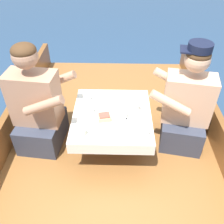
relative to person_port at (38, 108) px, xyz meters
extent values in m
plane|color=navy|center=(0.64, -0.07, -0.64)|extent=(60.00, 60.00, 0.00)
cube|color=brown|center=(0.64, -0.07, -0.51)|extent=(1.97, 3.27, 0.25)
cube|color=brown|center=(-0.32, -0.07, -0.24)|extent=(0.06, 3.27, 0.29)
cube|color=brown|center=(1.59, -0.07, -0.24)|extent=(0.06, 3.27, 0.29)
cylinder|color=#B2B2B7|center=(0.64, 0.00, -0.23)|extent=(0.07, 0.07, 0.32)
cube|color=brown|center=(0.64, 0.00, -0.06)|extent=(0.64, 0.71, 0.02)
cube|color=white|center=(0.64, 0.00, -0.05)|extent=(0.67, 0.74, 0.00)
cube|color=white|center=(0.64, -0.37, -0.10)|extent=(0.67, 0.00, 0.10)
cube|color=white|center=(0.64, 0.37, -0.10)|extent=(0.67, 0.00, 0.10)
cube|color=#333847|center=(-0.01, 0.00, -0.26)|extent=(0.41, 0.48, 0.26)
cube|color=tan|center=(-0.01, 0.00, 0.10)|extent=(0.42, 0.26, 0.47)
sphere|color=tan|center=(-0.01, 0.00, 0.49)|extent=(0.20, 0.20, 0.20)
ellipsoid|color=#472D19|center=(-0.01, 0.00, 0.53)|extent=(0.19, 0.19, 0.11)
cylinder|color=tan|center=(0.17, 0.16, 0.18)|extent=(0.34, 0.11, 0.21)
cylinder|color=tan|center=(0.13, -0.19, 0.18)|extent=(0.34, 0.11, 0.21)
cube|color=#333847|center=(1.28, 0.06, -0.26)|extent=(0.43, 0.50, 0.26)
cube|color=tan|center=(1.28, 0.06, 0.08)|extent=(0.43, 0.29, 0.43)
sphere|color=tan|center=(1.28, 0.06, 0.45)|extent=(0.20, 0.20, 0.20)
ellipsoid|color=#472D19|center=(1.28, 0.06, 0.49)|extent=(0.19, 0.19, 0.11)
cylinder|color=tan|center=(1.09, -0.09, 0.15)|extent=(0.34, 0.13, 0.21)
cylinder|color=tan|center=(1.16, 0.26, 0.15)|extent=(0.34, 0.13, 0.21)
cylinder|color=black|center=(1.28, 0.06, 0.55)|extent=(0.18, 0.18, 0.06)
cube|color=black|center=(1.19, 0.07, 0.52)|extent=(0.12, 0.15, 0.01)
cylinder|color=silver|center=(0.57, -0.09, -0.04)|extent=(0.19, 0.19, 0.01)
cylinder|color=silver|center=(0.68, 0.22, -0.04)|extent=(0.18, 0.18, 0.01)
cube|color=#E0BC7F|center=(0.57, -0.09, -0.02)|extent=(0.12, 0.11, 0.04)
cube|color=#B74C3D|center=(0.57, -0.09, 0.01)|extent=(0.10, 0.09, 0.01)
cylinder|color=silver|center=(0.42, 0.02, -0.02)|extent=(0.13, 0.13, 0.04)
cylinder|color=beige|center=(0.42, 0.02, -0.01)|extent=(0.10, 0.10, 0.02)
cylinder|color=silver|center=(0.86, -0.23, -0.02)|extent=(0.15, 0.15, 0.04)
cylinder|color=beige|center=(0.86, -0.23, -0.01)|extent=(0.12, 0.12, 0.02)
cylinder|color=silver|center=(0.40, 0.21, -0.02)|extent=(0.08, 0.08, 0.06)
torus|color=silver|center=(0.45, 0.21, -0.01)|extent=(0.04, 0.01, 0.04)
cylinder|color=#3D2314|center=(0.40, 0.21, 0.00)|extent=(0.07, 0.07, 0.01)
cylinder|color=silver|center=(0.73, -0.04, -0.01)|extent=(0.07, 0.07, 0.07)
torus|color=silver|center=(0.78, -0.04, -0.01)|extent=(0.04, 0.01, 0.04)
cylinder|color=#3D2314|center=(0.73, -0.04, 0.01)|extent=(0.06, 0.06, 0.01)
cylinder|color=silver|center=(0.84, 0.07, -0.01)|extent=(0.07, 0.07, 0.07)
torus|color=silver|center=(0.88, 0.07, -0.01)|extent=(0.04, 0.01, 0.04)
cylinder|color=#3D2314|center=(0.84, 0.07, 0.01)|extent=(0.06, 0.06, 0.01)
cylinder|color=silver|center=(0.41, -0.26, -0.02)|extent=(0.06, 0.06, 0.05)
cylinder|color=beige|center=(0.41, -0.26, -0.02)|extent=(0.07, 0.07, 0.03)
cube|color=silver|center=(0.57, -0.24, -0.04)|extent=(0.17, 0.06, 0.00)
ellipsoid|color=silver|center=(0.64, -0.22, -0.04)|extent=(0.04, 0.02, 0.01)
cube|color=silver|center=(0.57, 0.17, -0.04)|extent=(0.17, 0.05, 0.00)
cube|color=silver|center=(0.85, -0.09, -0.04)|extent=(0.09, 0.16, 0.00)
ellipsoid|color=silver|center=(0.88, -0.03, -0.04)|extent=(0.04, 0.02, 0.01)
cube|color=silver|center=(0.79, -0.13, -0.04)|extent=(0.09, 0.16, 0.00)
cube|color=silver|center=(0.76, -0.06, -0.04)|extent=(0.03, 0.04, 0.00)
camera|label=1|loc=(0.68, -1.66, 1.32)|focal=40.00mm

